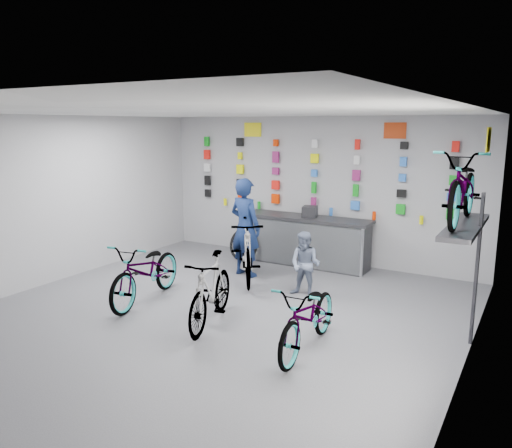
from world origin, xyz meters
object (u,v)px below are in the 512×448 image
Objects in this scene: counter at (305,241)px; bike_left at (147,271)px; bike_service at (246,249)px; clerk at (245,227)px; customer at (305,264)px; bike_right at (309,317)px; bike_center at (211,290)px.

bike_left is at bearing -111.51° from counter.
clerk is (-0.17, 0.26, 0.34)m from bike_service.
counter is 1.95m from customer.
bike_service is at bearing 55.43° from bike_left.
customer is at bearing -46.09° from bike_service.
bike_left is 1.11× the size of bike_right.
clerk is (0.63, 2.04, 0.42)m from bike_left.
clerk is at bearing 88.73° from bike_service.
bike_center is 2.15m from bike_service.
bike_left is 1.76× the size of customer.
counter is at bearing -107.52° from clerk.
counter is 1.49m from clerk.
bike_center is at bearing -110.12° from customer.
bike_service is 1.05× the size of clerk.
customer is at bearing 171.26° from clerk.
clerk is at bearing 94.04° from bike_center.
clerk reaches higher than bike_center.
customer reaches higher than bike_center.
counter is 1.45× the size of clerk.
bike_left is 2.60m from customer.
bike_left reaches higher than counter.
bike_service is at bearing 168.66° from customer.
bike_service is 1.79× the size of customer.
bike_center is at bearing 120.52° from clerk.
bike_left is at bearing 153.74° from bike_center.
bike_left is at bearing 83.66° from clerk.
customer is at bearing 112.88° from bike_right.
bike_right is at bearing -78.50° from bike_service.
bike_left is at bearing -144.34° from customer.
counter is 4.02m from bike_right.
customer is (-0.91, 1.86, 0.09)m from bike_right.
bike_right is 3.08m from bike_service.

